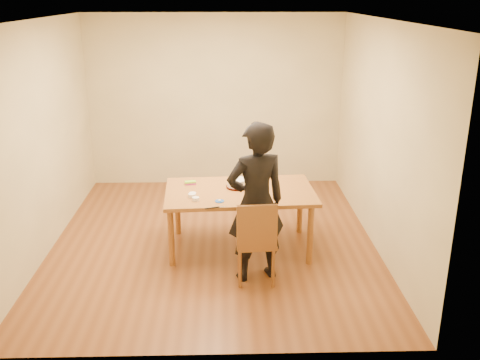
{
  "coord_description": "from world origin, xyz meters",
  "views": [
    {
      "loc": [
        0.16,
        -6.14,
        2.98
      ],
      "look_at": [
        0.32,
        -0.23,
        0.9
      ],
      "focal_mm": 40.0,
      "sensor_mm": 36.0,
      "label": 1
    }
  ],
  "objects_px": {
    "cake_plate": "(237,187)",
    "person": "(256,203)",
    "dining_table": "(240,192)",
    "cake": "(237,183)",
    "dining_chair": "(256,242)"
  },
  "relations": [
    {
      "from": "cake",
      "to": "dining_table",
      "type": "bearing_deg",
      "value": -72.16
    },
    {
      "from": "cake_plate",
      "to": "person",
      "type": "bearing_deg",
      "value": -77.62
    },
    {
      "from": "cake",
      "to": "dining_chair",
      "type": "bearing_deg",
      "value": -78.24
    },
    {
      "from": "dining_table",
      "to": "cake_plate",
      "type": "height_order",
      "value": "cake_plate"
    },
    {
      "from": "dining_chair",
      "to": "cake_plate",
      "type": "relative_size",
      "value": 1.56
    },
    {
      "from": "cake",
      "to": "cake_plate",
      "type": "bearing_deg",
      "value": 0.0
    },
    {
      "from": "dining_table",
      "to": "person",
      "type": "xyz_separation_m",
      "value": [
        0.15,
        -0.73,
        0.15
      ]
    },
    {
      "from": "person",
      "to": "cake",
      "type": "bearing_deg",
      "value": -95.0
    },
    {
      "from": "cake_plate",
      "to": "person",
      "type": "relative_size",
      "value": 0.15
    },
    {
      "from": "cake_plate",
      "to": "cake",
      "type": "bearing_deg",
      "value": 0.0
    },
    {
      "from": "cake",
      "to": "person",
      "type": "distance_m",
      "value": 0.85
    },
    {
      "from": "dining_chair",
      "to": "cake_plate",
      "type": "distance_m",
      "value": 0.95
    },
    {
      "from": "cake_plate",
      "to": "cake",
      "type": "xyz_separation_m",
      "value": [
        0.0,
        0.0,
        0.05
      ]
    },
    {
      "from": "cake_plate",
      "to": "person",
      "type": "distance_m",
      "value": 0.86
    },
    {
      "from": "cake_plate",
      "to": "cake",
      "type": "distance_m",
      "value": 0.05
    }
  ]
}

